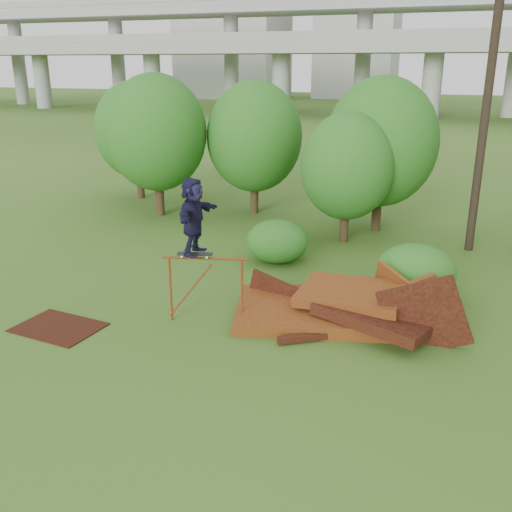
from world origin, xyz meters
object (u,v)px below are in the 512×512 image
(flat_plate, at_px, (59,327))
(utility_pole, at_px, (485,118))
(scrap_pile, at_px, (339,309))
(skater, at_px, (193,216))

(flat_plate, height_order, utility_pole, utility_pole)
(scrap_pile, distance_m, utility_pole, 8.94)
(scrap_pile, relative_size, flat_plate, 2.97)
(skater, xyz_separation_m, flat_plate, (-3.03, -1.52, -2.70))
(scrap_pile, xyz_separation_m, flat_plate, (-6.40, -2.63, -0.33))
(flat_plate, relative_size, utility_pole, 0.23)
(scrap_pile, xyz_separation_m, utility_pole, (3.08, 7.30, 4.14))
(scrap_pile, height_order, flat_plate, scrap_pile)
(skater, relative_size, utility_pole, 0.21)
(scrap_pile, height_order, utility_pole, utility_pole)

